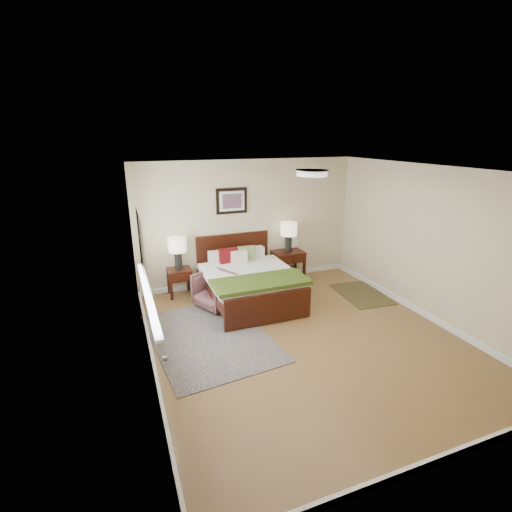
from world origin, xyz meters
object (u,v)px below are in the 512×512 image
at_px(rug_persian, 209,337).
at_px(lamp_left, 177,248).
at_px(lamp_right, 289,231).
at_px(armchair, 217,290).
at_px(nightstand_right, 288,262).
at_px(bed, 248,276).
at_px(nightstand_left, 180,275).

bearing_deg(rug_persian, lamp_left, 88.33).
relative_size(lamp_left, rug_persian, 0.26).
height_order(lamp_right, rug_persian, lamp_right).
bearing_deg(lamp_left, armchair, -54.84).
distance_m(nightstand_right, lamp_right, 0.67).
relative_size(bed, lamp_right, 3.18).
height_order(nightstand_right, rug_persian, nightstand_right).
distance_m(bed, lamp_left, 1.42).
xyz_separation_m(nightstand_right, armchair, (-1.75, -0.74, -0.07)).
height_order(nightstand_right, armchair, armchair).
bearing_deg(lamp_right, armchair, -156.64).
distance_m(bed, rug_persian, 1.50).
bearing_deg(bed, lamp_right, 32.25).
xyz_separation_m(bed, lamp_right, (1.15, 0.72, 0.57)).
xyz_separation_m(nightstand_left, lamp_right, (2.28, 0.02, 0.65)).
distance_m(nightstand_right, armchair, 1.90).
relative_size(nightstand_left, nightstand_right, 0.83).
bearing_deg(lamp_right, nightstand_left, -179.51).
bearing_deg(armchair, lamp_right, 87.02).
bearing_deg(nightstand_left, lamp_right, 0.49).
distance_m(nightstand_right, rug_persian, 2.78).
relative_size(bed, nightstand_right, 3.09).
bearing_deg(nightstand_left, rug_persian, -85.62).
bearing_deg(rug_persian, nightstand_left, 88.38).
bearing_deg(bed, lamp_left, 147.35).
distance_m(lamp_right, rug_persian, 2.96).
height_order(nightstand_right, lamp_left, lamp_left).
bearing_deg(armchair, bed, 66.53).
bearing_deg(armchair, lamp_left, -171.18).
bearing_deg(lamp_right, lamp_left, 180.00).
distance_m(nightstand_left, nightstand_right, 2.28).
height_order(nightstand_left, nightstand_right, nightstand_right).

